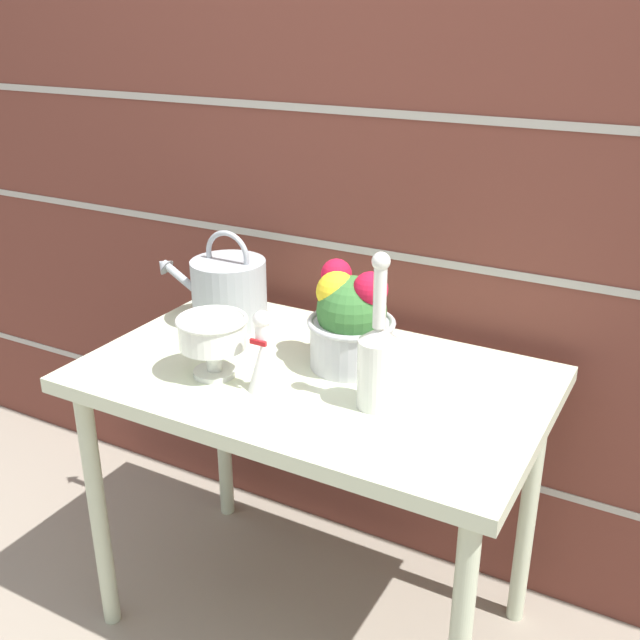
{
  "coord_description": "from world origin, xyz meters",
  "views": [
    {
      "loc": [
        0.76,
        -1.35,
        1.53
      ],
      "look_at": [
        0.0,
        0.03,
        0.86
      ],
      "focal_mm": 42.0,
      "sensor_mm": 36.0,
      "label": 1
    }
  ],
  "objects_px": {
    "watering_can": "(228,291)",
    "figurine_vase": "(263,358)",
    "crystal_pedestal_bowl": "(213,335)",
    "flower_planter": "(351,320)",
    "glass_decanter": "(378,359)"
  },
  "relations": [
    {
      "from": "crystal_pedestal_bowl",
      "to": "flower_planter",
      "type": "xyz_separation_m",
      "value": [
        0.25,
        0.19,
        0.02
      ]
    },
    {
      "from": "flower_planter",
      "to": "figurine_vase",
      "type": "bearing_deg",
      "value": -118.82
    },
    {
      "from": "crystal_pedestal_bowl",
      "to": "figurine_vase",
      "type": "distance_m",
      "value": 0.14
    },
    {
      "from": "flower_planter",
      "to": "glass_decanter",
      "type": "distance_m",
      "value": 0.2
    },
    {
      "from": "glass_decanter",
      "to": "watering_can",
      "type": "bearing_deg",
      "value": 157.44
    },
    {
      "from": "watering_can",
      "to": "figurine_vase",
      "type": "bearing_deg",
      "value": -43.81
    },
    {
      "from": "crystal_pedestal_bowl",
      "to": "flower_planter",
      "type": "distance_m",
      "value": 0.32
    },
    {
      "from": "watering_can",
      "to": "glass_decanter",
      "type": "distance_m",
      "value": 0.58
    },
    {
      "from": "crystal_pedestal_bowl",
      "to": "flower_planter",
      "type": "height_order",
      "value": "flower_planter"
    },
    {
      "from": "watering_can",
      "to": "figurine_vase",
      "type": "xyz_separation_m",
      "value": [
        0.29,
        -0.28,
        -0.01
      ]
    },
    {
      "from": "watering_can",
      "to": "flower_planter",
      "type": "xyz_separation_m",
      "value": [
        0.4,
        -0.08,
        0.02
      ]
    },
    {
      "from": "flower_planter",
      "to": "figurine_vase",
      "type": "distance_m",
      "value": 0.23
    },
    {
      "from": "watering_can",
      "to": "crystal_pedestal_bowl",
      "type": "distance_m",
      "value": 0.31
    },
    {
      "from": "crystal_pedestal_bowl",
      "to": "flower_planter",
      "type": "bearing_deg",
      "value": 37.8
    },
    {
      "from": "flower_planter",
      "to": "glass_decanter",
      "type": "height_order",
      "value": "glass_decanter"
    }
  ]
}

